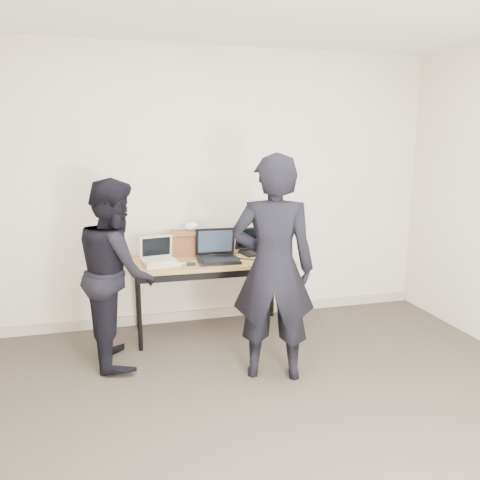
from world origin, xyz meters
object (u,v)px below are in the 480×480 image
object	(u,v)px
laptop_beige	(159,259)
laptop_center	(217,253)
person_typist	(273,269)
leather_satchel	(189,243)
equipment_box	(269,245)
person_observer	(116,272)
laptop_right	(256,247)
desk	(212,266)

from	to	relation	value
laptop_beige	laptop_center	size ratio (longest dim) A/B	0.89
laptop_beige	person_typist	size ratio (longest dim) A/B	0.20
leather_satchel	equipment_box	size ratio (longest dim) A/B	1.59
laptop_center	person_observer	size ratio (longest dim) A/B	0.25
laptop_beige	leather_satchel	distance (m)	0.42
laptop_beige	leather_satchel	world-z (taller)	leather_satchel
person_typist	person_observer	bearing A→B (deg)	-8.43
laptop_right	person_observer	size ratio (longest dim) A/B	0.25
person_typist	person_observer	world-z (taller)	person_typist
laptop_beige	person_observer	world-z (taller)	person_observer
person_observer	desk	bearing A→B (deg)	-72.65
laptop_center	desk	bearing A→B (deg)	144.52
leather_satchel	person_typist	xyz separation A→B (m)	(0.46, -1.18, 0.02)
person_typist	leather_satchel	bearing A→B (deg)	-50.18
equipment_box	person_typist	world-z (taller)	person_typist
person_typist	equipment_box	bearing A→B (deg)	-88.47
desk	laptop_center	world-z (taller)	laptop_center
person_observer	laptop_center	bearing A→B (deg)	-75.68
desk	laptop_center	distance (m)	0.14
desk	person_typist	size ratio (longest dim) A/B	0.87
desk	laptop_beige	size ratio (longest dim) A/B	4.35
leather_satchel	person_observer	xyz separation A→B (m)	(-0.68, -0.60, -0.08)
equipment_box	person_typist	xyz separation A→B (m)	(-0.35, -1.15, 0.07)
equipment_box	laptop_right	bearing A→B (deg)	-176.97
desk	equipment_box	world-z (taller)	equipment_box
laptop_center	leather_satchel	xyz separation A→B (m)	(-0.23, 0.26, 0.06)
laptop_beige	equipment_box	distance (m)	1.14
laptop_right	leather_satchel	world-z (taller)	leather_satchel
person_observer	person_typist	bearing A→B (deg)	-122.80
desk	laptop_right	xyz separation A→B (m)	(0.48, 0.18, 0.11)
laptop_center	laptop_right	distance (m)	0.49
desk	laptop_beige	world-z (taller)	laptop_beige
leather_satchel	person_observer	world-z (taller)	person_observer
laptop_right	person_typist	bearing A→B (deg)	-110.21
laptop_center	equipment_box	distance (m)	0.63
laptop_beige	leather_satchel	xyz separation A→B (m)	(0.31, 0.27, 0.08)
equipment_box	person_typist	bearing A→B (deg)	-106.85
laptop_beige	person_observer	bearing A→B (deg)	-148.42
equipment_box	laptop_center	bearing A→B (deg)	-158.68
person_typist	desk	bearing A→B (deg)	-55.06
laptop_right	person_typist	size ratio (longest dim) A/B	0.22
laptop_beige	desk	bearing A→B (deg)	-4.92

